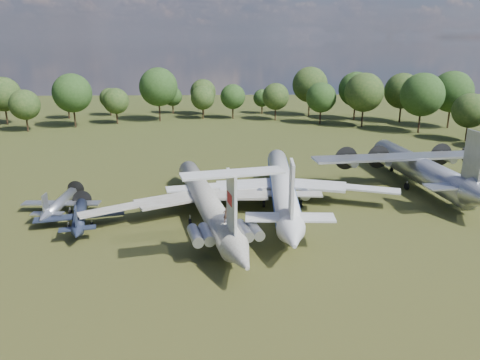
{
  "coord_description": "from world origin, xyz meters",
  "views": [
    {
      "loc": [
        5.65,
        -67.61,
        25.45
      ],
      "look_at": [
        7.92,
        -0.75,
        5.0
      ],
      "focal_mm": 35.0,
      "sensor_mm": 36.0,
      "label": 1
    }
  ],
  "objects_px": {
    "an12_transport": "(419,172)",
    "small_prop_northwest": "(60,205)",
    "tu104_jet": "(282,190)",
    "small_prop_west": "(80,219)",
    "person_on_il62": "(226,215)",
    "il62_airliner": "(206,205)"
  },
  "relations": [
    {
      "from": "tu104_jet",
      "to": "small_prop_west",
      "type": "bearing_deg",
      "value": -161.01
    },
    {
      "from": "tu104_jet",
      "to": "small_prop_west",
      "type": "height_order",
      "value": "tu104_jet"
    },
    {
      "from": "small_prop_northwest",
      "to": "tu104_jet",
      "type": "bearing_deg",
      "value": 6.05
    },
    {
      "from": "tu104_jet",
      "to": "small_prop_northwest",
      "type": "bearing_deg",
      "value": -172.5
    },
    {
      "from": "an12_transport",
      "to": "person_on_il62",
      "type": "relative_size",
      "value": 22.19
    },
    {
      "from": "small_prop_west",
      "to": "person_on_il62",
      "type": "relative_size",
      "value": 8.73
    },
    {
      "from": "small_prop_west",
      "to": "small_prop_northwest",
      "type": "relative_size",
      "value": 1.04
    },
    {
      "from": "small_prop_west",
      "to": "small_prop_northwest",
      "type": "xyz_separation_m",
      "value": [
        -4.59,
        5.74,
        -0.05
      ]
    },
    {
      "from": "an12_transport",
      "to": "small_prop_west",
      "type": "height_order",
      "value": "an12_transport"
    },
    {
      "from": "small_prop_west",
      "to": "person_on_il62",
      "type": "distance_m",
      "value": 23.14
    },
    {
      "from": "an12_transport",
      "to": "small_prop_northwest",
      "type": "distance_m",
      "value": 60.05
    },
    {
      "from": "il62_airliner",
      "to": "an12_transport",
      "type": "xyz_separation_m",
      "value": [
        36.94,
        14.11,
        0.49
      ]
    },
    {
      "from": "small_prop_west",
      "to": "person_on_il62",
      "type": "bearing_deg",
      "value": -39.81
    },
    {
      "from": "tu104_jet",
      "to": "small_prop_northwest",
      "type": "relative_size",
      "value": 3.06
    },
    {
      "from": "person_on_il62",
      "to": "small_prop_west",
      "type": "bearing_deg",
      "value": -42.91
    },
    {
      "from": "tu104_jet",
      "to": "person_on_il62",
      "type": "height_order",
      "value": "person_on_il62"
    },
    {
      "from": "tu104_jet",
      "to": "an12_transport",
      "type": "height_order",
      "value": "an12_transport"
    },
    {
      "from": "tu104_jet",
      "to": "small_prop_west",
      "type": "relative_size",
      "value": 2.94
    },
    {
      "from": "tu104_jet",
      "to": "small_prop_west",
      "type": "distance_m",
      "value": 30.39
    },
    {
      "from": "il62_airliner",
      "to": "small_prop_west",
      "type": "relative_size",
      "value": 2.8
    },
    {
      "from": "small_prop_northwest",
      "to": "person_on_il62",
      "type": "relative_size",
      "value": 8.37
    },
    {
      "from": "an12_transport",
      "to": "tu104_jet",
      "type": "bearing_deg",
      "value": -168.29
    }
  ]
}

